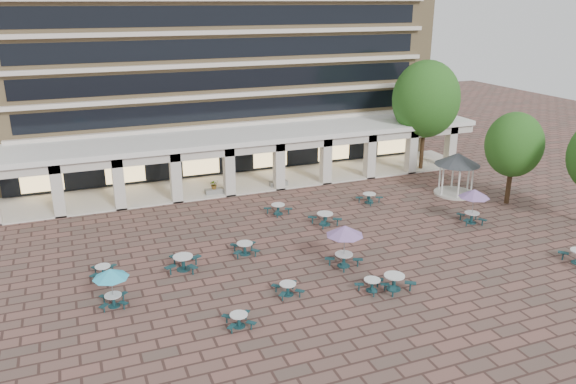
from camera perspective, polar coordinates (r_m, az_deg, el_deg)
name	(u,v)px	position (r m, az deg, el deg)	size (l,w,h in m)	color
ground	(317,252)	(35.07, 3.01, -6.14)	(120.00, 120.00, 0.00)	brown
apartment_building	(209,25)	(55.95, -8.02, 16.49)	(40.00, 15.50, 25.20)	tan
retail_arcade	(245,149)	(47.14, -4.37, 4.35)	(42.00, 6.60, 4.40)	white
picnic_table_0	(239,319)	(27.61, -5.02, -12.74)	(1.50, 1.50, 0.65)	#14393E
picnic_table_1	(288,288)	(30.14, -0.02, -9.73)	(1.50, 1.50, 0.67)	#14393E
picnic_table_2	(372,284)	(30.85, 8.53, -9.22)	(1.84, 1.84, 0.67)	#14393E
picnic_table_4	(111,275)	(29.80, -17.57, -8.03)	(1.82, 1.82, 2.11)	#14393E
picnic_table_5	(183,262)	(33.23, -10.60, -6.96)	(2.34, 2.34, 0.87)	#14393E
picnic_table_6	(345,232)	(32.57, 5.79, -4.07)	(2.21, 2.21, 2.56)	#14393E
picnic_table_7	(394,281)	(31.15, 10.72, -8.86)	(2.12, 2.12, 0.84)	#14393E
picnic_table_8	(103,270)	(33.66, -18.27, -7.55)	(1.58, 1.58, 0.65)	#14393E
picnic_table_9	(245,247)	(34.71, -4.41, -5.64)	(1.80, 1.80, 0.75)	#14393E
picnic_table_10	(325,218)	(39.06, 3.77, -2.64)	(2.15, 2.15, 0.85)	#14393E
picnic_table_11	(474,195)	(40.81, 18.39, -0.26)	(2.14, 2.14, 2.47)	#14393E
picnic_table_12	(278,208)	(40.92, -1.02, -1.66)	(2.01, 2.01, 0.75)	#14393E
picnic_table_13	(369,197)	(43.61, 8.25, -0.53)	(2.05, 2.05, 0.75)	#14393E
gazebo	(457,164)	(46.43, 16.81, 2.77)	(3.63, 3.63, 3.38)	beige
tree_east_a	(514,145)	(45.15, 21.99, 4.47)	(4.25, 4.25, 7.07)	#3A2B17
tree_east_c	(426,99)	(51.78, 13.84, 9.14)	(5.96, 5.96, 9.93)	#3A2B17
planter_left	(214,189)	(45.27, -7.49, 0.35)	(1.50, 0.65, 1.28)	gray
planter_right	(279,181)	(46.80, -0.96, 1.15)	(1.50, 0.81, 1.29)	gray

